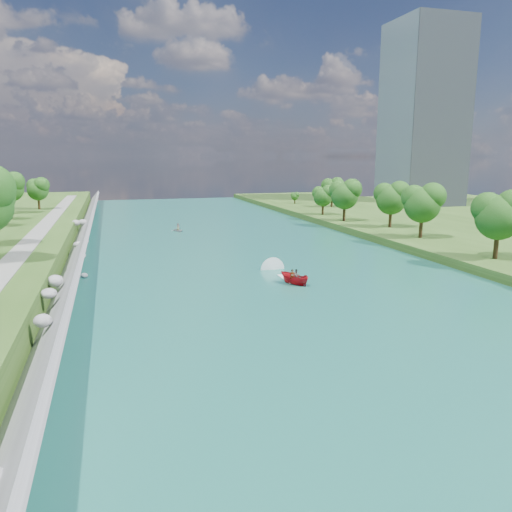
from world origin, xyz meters
name	(u,v)px	position (x,y,z in m)	size (l,w,h in m)	color
ground	(287,290)	(0.00, 0.00, 0.00)	(260.00, 260.00, 0.00)	#2D5119
river_water	(245,259)	(0.00, 20.00, 0.05)	(55.00, 240.00, 0.10)	#175A56
berm_east	(498,240)	(49.50, 20.00, 0.75)	(44.00, 240.00, 1.50)	#2D5119
riprap_bank	(75,257)	(-25.87, 19.36, 1.83)	(4.34, 236.00, 4.13)	slate
riverside_path	(25,247)	(-32.50, 20.00, 3.55)	(3.00, 200.00, 0.10)	gray
office_tower	(423,115)	(82.50, 95.00, 30.00)	(22.00, 22.00, 60.00)	gray
trees_east	(411,206)	(35.03, 27.47, 6.81)	(17.59, 140.44, 11.73)	#1B4813
motorboat	(290,276)	(1.70, 3.46, 0.81)	(3.60, 19.04, 2.07)	#AA0D15
raft	(178,230)	(-6.46, 52.68, 0.49)	(3.17, 3.72, 1.72)	#9899A0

